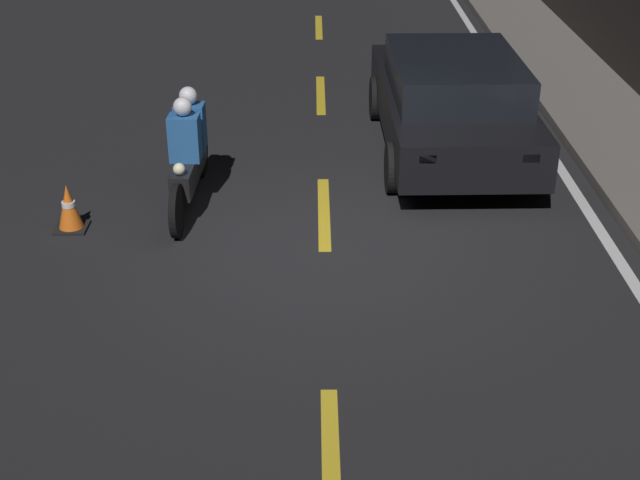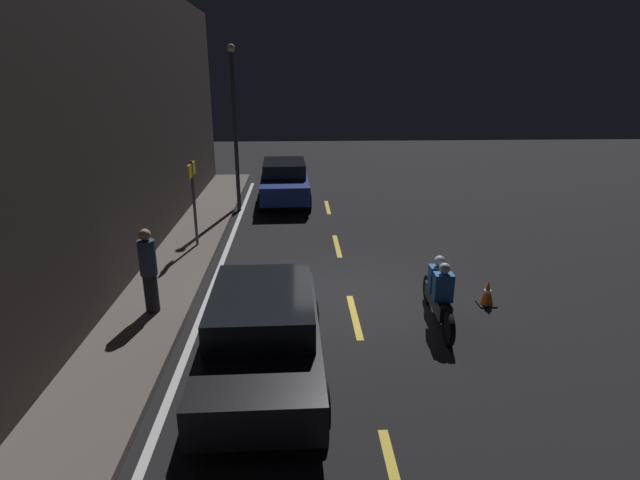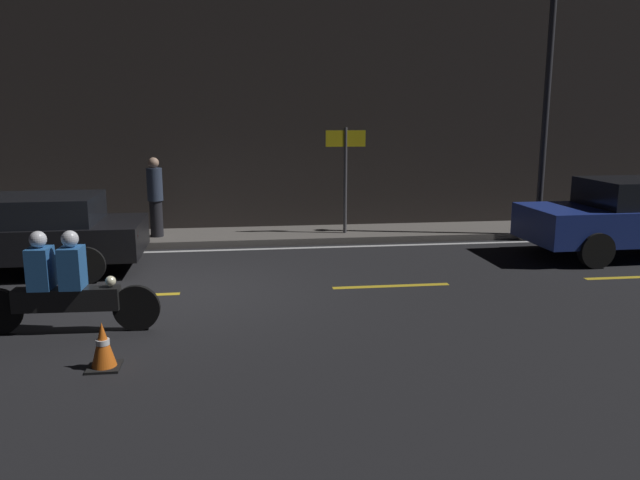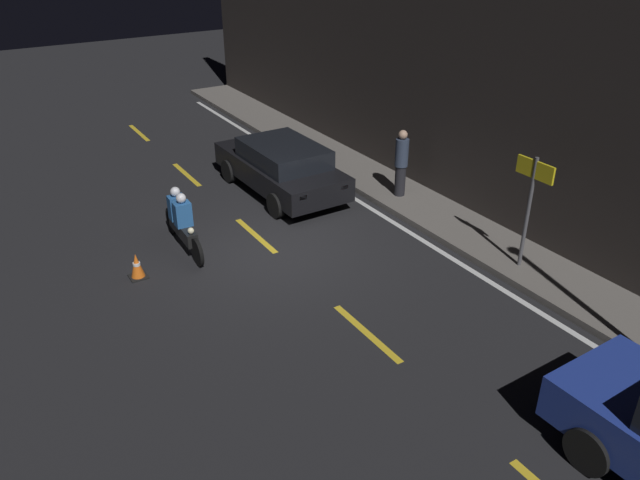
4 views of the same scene
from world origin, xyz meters
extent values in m
plane|color=black|center=(0.00, 0.00, 0.00)|extent=(56.00, 56.00, 0.00)
cube|color=gold|center=(-10.00, 0.00, 0.00)|extent=(2.00, 0.14, 0.01)
cube|color=gold|center=(-5.50, 0.00, 0.00)|extent=(2.00, 0.14, 0.01)
cube|color=gold|center=(-1.00, 0.00, 0.00)|extent=(2.00, 0.14, 0.01)
cube|color=gold|center=(3.50, 0.00, 0.00)|extent=(2.00, 0.14, 0.01)
cube|color=silver|center=(0.00, 3.19, 0.00)|extent=(25.20, 0.14, 0.01)
cube|color=black|center=(-3.00, 1.75, 0.62)|extent=(4.42, 1.89, 0.60)
cube|color=black|center=(-2.78, 1.76, 1.16)|extent=(2.44, 1.68, 0.49)
cube|color=red|center=(-0.82, 1.19, 0.77)|extent=(0.06, 0.20, 0.10)
cube|color=red|center=(-0.84, 2.38, 0.77)|extent=(0.06, 0.20, 0.10)
cylinder|color=black|center=(-4.35, 0.84, 0.32)|extent=(0.64, 0.19, 0.64)
cylinder|color=black|center=(-4.38, 2.63, 0.32)|extent=(0.64, 0.19, 0.64)
cylinder|color=black|center=(-1.62, 0.88, 0.32)|extent=(0.64, 0.19, 0.64)
cylinder|color=black|center=(-1.65, 2.67, 0.32)|extent=(0.64, 0.19, 0.64)
cylinder|color=black|center=(-0.41, -1.67, 0.31)|extent=(0.63, 0.10, 0.62)
cylinder|color=black|center=(-2.19, -1.60, 0.31)|extent=(0.63, 0.12, 0.62)
cube|color=black|center=(-1.30, -1.64, 0.46)|extent=(1.37, 0.29, 0.30)
sphere|color=#F2EABF|center=(-0.72, -1.66, 0.69)|extent=(0.14, 0.14, 0.14)
cube|color=#265999|center=(-1.20, -1.64, 0.89)|extent=(0.29, 0.37, 0.55)
sphere|color=silver|center=(-1.20, -1.64, 1.27)|extent=(0.22, 0.22, 0.22)
cube|color=#265999|center=(-1.60, -1.62, 0.89)|extent=(0.29, 0.37, 0.55)
sphere|color=silver|center=(-1.60, -1.62, 1.27)|extent=(0.22, 0.22, 0.22)
cube|color=black|center=(-0.59, -2.93, 0.01)|extent=(0.37, 0.37, 0.03)
cone|color=orange|center=(-0.59, -2.93, 0.29)|extent=(0.28, 0.28, 0.52)
cylinder|color=white|center=(-0.59, -2.93, 0.32)|extent=(0.15, 0.15, 0.06)
camera|label=1|loc=(8.66, -0.13, 4.64)|focal=50.00mm
camera|label=2|loc=(-10.28, 1.16, 4.75)|focal=28.00mm
camera|label=3|loc=(1.00, -9.90, 2.89)|focal=35.00mm
camera|label=4|loc=(10.88, -5.55, 6.78)|focal=35.00mm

